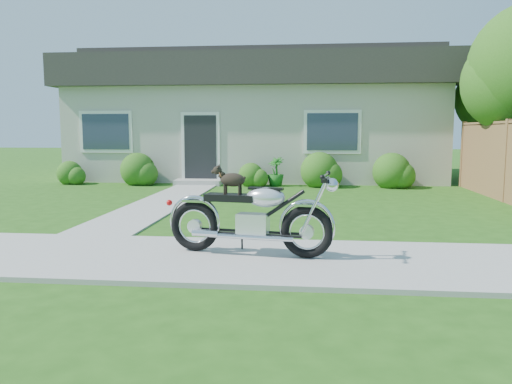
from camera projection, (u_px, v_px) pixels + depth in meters
ground at (167, 258)px, 6.43m from camera, size 80.00×80.00×0.00m
sidewalk at (167, 256)px, 6.43m from camera, size 24.00×2.20×0.04m
walkway at (164, 201)px, 11.52m from camera, size 1.20×8.00×0.03m
house at (259, 116)px, 18.01m from camera, size 12.60×7.03×4.50m
fence at (507, 161)px, 11.35m from camera, size 0.12×6.62×1.90m
shrub_row at (261, 171)px, 14.73m from camera, size 10.63×1.10×1.10m
potted_plant_left at (144, 172)px, 15.16m from camera, size 0.85×0.80×0.74m
potted_plant_right at (276, 172)px, 14.74m from camera, size 0.66×0.66×0.86m
motorcycle_with_dog at (252, 216)px, 6.39m from camera, size 2.22×0.67×1.14m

